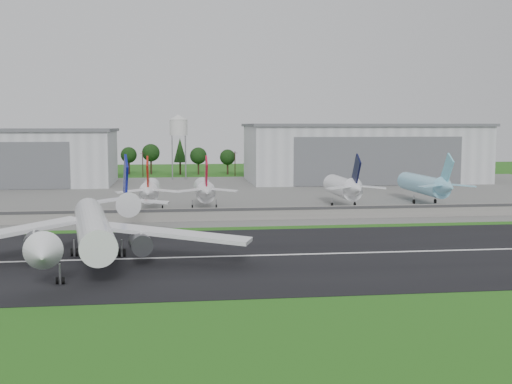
{
  "coord_description": "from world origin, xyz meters",
  "views": [
    {
      "loc": [
        -7.09,
        -108.1,
        24.62
      ],
      "look_at": [
        11.82,
        40.0,
        9.0
      ],
      "focal_mm": 45.0,
      "sensor_mm": 36.0,
      "label": 1
    }
  ],
  "objects": [
    {
      "name": "parked_jet_skyblue",
      "position": [
        70.62,
        81.57,
        6.17
      ],
      "size": [
        7.36,
        37.29,
        16.73
      ],
      "color": "#87CDEA",
      "rests_on": "ground"
    },
    {
      "name": "treeline",
      "position": [
        0.0,
        215.0,
        0.0
      ],
      "size": [
        320.0,
        16.0,
        22.0
      ],
      "primitive_type": null,
      "color": "black",
      "rests_on": "ground"
    },
    {
      "name": "ground",
      "position": [
        0.0,
        0.0,
        0.0
      ],
      "size": [
        600.0,
        600.0,
        0.0
      ],
      "primitive_type": "plane",
      "color": "#225E16",
      "rests_on": "ground"
    },
    {
      "name": "main_airliner",
      "position": [
        -22.07,
        9.57,
        4.89
      ],
      "size": [
        56.55,
        59.14,
        18.17
      ],
      "rotation": [
        0.0,
        0.0,
        3.3
      ],
      "color": "white",
      "rests_on": "runway"
    },
    {
      "name": "parked_jet_red_b",
      "position": [
        1.44,
        76.53,
        5.99
      ],
      "size": [
        7.36,
        31.29,
        16.49
      ],
      "color": "white",
      "rests_on": "ground"
    },
    {
      "name": "hangar_east",
      "position": [
        75.0,
        164.92,
        12.63
      ],
      "size": [
        102.0,
        47.0,
        25.2
      ],
      "color": "silver",
      "rests_on": "ground"
    },
    {
      "name": "runway",
      "position": [
        0.0,
        10.0,
        0.05
      ],
      "size": [
        320.0,
        60.0,
        0.1
      ],
      "primitive_type": "cube",
      "color": "black",
      "rests_on": "ground"
    },
    {
      "name": "utility_poles",
      "position": [
        0.0,
        200.0,
        0.0
      ],
      "size": [
        230.0,
        3.0,
        12.0
      ],
      "primitive_type": null,
      "color": "black",
      "rests_on": "ground"
    },
    {
      "name": "water_tower",
      "position": [
        -5.0,
        185.0,
        24.55
      ],
      "size": [
        8.4,
        8.4,
        29.4
      ],
      "color": "#99999E",
      "rests_on": "ground"
    },
    {
      "name": "parked_jet_navy",
      "position": [
        43.17,
        76.57,
        6.25
      ],
      "size": [
        7.36,
        31.29,
        16.77
      ],
      "color": "white",
      "rests_on": "ground"
    },
    {
      "name": "runway_centerline",
      "position": [
        0.0,
        10.0,
        0.11
      ],
      "size": [
        220.0,
        1.0,
        0.02
      ],
      "primitive_type": "cube",
      "color": "white",
      "rests_on": "runway"
    },
    {
      "name": "blast_fence",
      "position": [
        0.0,
        54.99,
        1.81
      ],
      "size": [
        240.0,
        0.61,
        3.5
      ],
      "color": "gray",
      "rests_on": "ground"
    },
    {
      "name": "parked_jet_red_a",
      "position": [
        -14.17,
        76.53,
        6.01
      ],
      "size": [
        7.36,
        31.29,
        16.5
      ],
      "color": "white",
      "rests_on": "ground"
    },
    {
      "name": "apron",
      "position": [
        0.0,
        120.0,
        0.05
      ],
      "size": [
        320.0,
        150.0,
        0.1
      ],
      "primitive_type": "cube",
      "color": "slate",
      "rests_on": "ground"
    }
  ]
}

